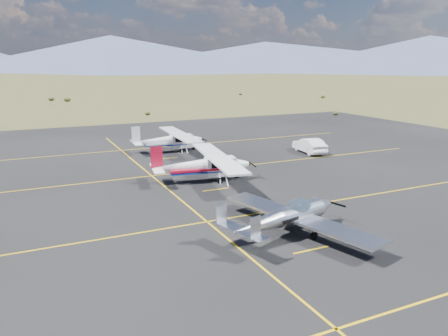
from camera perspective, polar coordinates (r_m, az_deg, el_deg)
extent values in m
plane|color=#383D1C|center=(25.55, 12.14, -6.31)|extent=(1600.00, 1600.00, 0.00)
cube|color=black|center=(31.11, 4.38, -2.40)|extent=(72.00, 72.00, 0.02)
cube|color=silver|center=(23.03, 9.56, -6.31)|extent=(3.95, 9.76, 0.13)
ellipsoid|color=#99BFD8|center=(22.86, 9.62, -5.10)|extent=(1.96, 1.42, 0.88)
cube|color=silver|center=(20.25, 2.12, -8.08)|extent=(1.54, 3.31, 0.06)
cube|color=silver|center=(19.16, 4.15, -7.84)|extent=(0.59, 0.21, 1.08)
cube|color=silver|center=(20.82, -0.38, -6.02)|extent=(0.59, 0.21, 1.08)
cylinder|color=black|center=(24.50, 12.16, -6.72)|extent=(0.38, 0.19, 0.37)
cylinder|color=black|center=(22.33, 11.67, -8.67)|extent=(0.45, 0.22, 0.43)
cylinder|color=black|center=(23.89, 6.82, -6.96)|extent=(0.45, 0.22, 0.43)
cube|color=white|center=(32.43, -0.50, 0.24)|extent=(2.35, 1.48, 1.34)
cube|color=white|center=(32.22, -0.85, 1.42)|extent=(3.28, 11.06, 0.14)
cube|color=black|center=(32.37, -0.50, 0.72)|extent=(1.76, 1.42, 0.55)
cube|color=red|center=(32.14, -2.73, -0.08)|extent=(5.10, 1.94, 0.18)
cube|color=red|center=(31.34, -8.79, 1.37)|extent=(0.85, 0.20, 1.59)
cube|color=white|center=(31.52, -8.73, -0.04)|extent=(1.25, 3.26, 0.06)
cylinder|color=black|center=(33.00, 1.67, -1.08)|extent=(0.37, 0.16, 0.36)
cylinder|color=black|center=(31.58, -0.52, -1.68)|extent=(0.45, 0.20, 0.44)
cylinder|color=black|center=(33.54, -1.47, -0.76)|extent=(0.45, 0.20, 0.44)
cube|color=silver|center=(43.33, -5.59, 3.55)|extent=(2.13, 1.19, 1.28)
cube|color=silver|center=(43.17, -5.85, 4.39)|extent=(1.99, 10.46, 0.13)
cube|color=black|center=(43.29, -5.60, 3.89)|extent=(1.57, 1.20, 0.52)
cube|color=silver|center=(43.02, -7.16, 3.30)|extent=(4.78, 1.34, 0.17)
cube|color=silver|center=(42.15, -11.43, 4.29)|extent=(0.81, 0.11, 1.51)
cube|color=silver|center=(42.28, -11.38, 3.28)|extent=(0.86, 3.06, 0.06)
cylinder|color=black|center=(43.84, -4.03, 2.60)|extent=(0.34, 0.11, 0.34)
cylinder|color=black|center=(42.47, -5.55, 2.26)|extent=(0.42, 0.14, 0.42)
cylinder|color=black|center=(44.34, -6.29, 2.73)|extent=(0.42, 0.14, 0.42)
imported|color=white|center=(43.02, 11.09, 2.92)|extent=(2.10, 4.59, 1.46)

